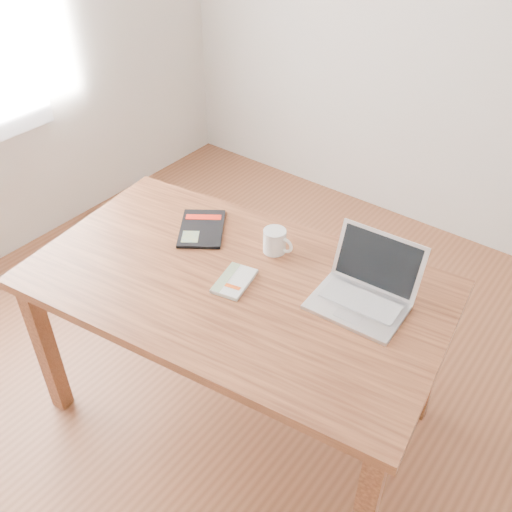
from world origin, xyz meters
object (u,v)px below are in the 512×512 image
Objects in this scene: white_guidebook at (234,281)px; laptop at (365,290)px; coffee_mug at (275,241)px; black_guidebook at (202,228)px; desk at (236,298)px.

laptop reaches higher than white_guidebook.
laptop is (0.42, 0.20, 0.04)m from white_guidebook.
coffee_mug is (-0.41, 0.04, 0.00)m from laptop.
white_guidebook is 1.54× the size of coffee_mug.
coffee_mug reaches higher than black_guidebook.
laptop is 2.60× the size of coffee_mug.
desk is 0.37m from black_guidebook.
laptop reaches higher than desk.
black_guidebook reaches higher than desk.
white_guidebook is 0.25m from coffee_mug.
desk is at bearing -93.91° from coffee_mug.
coffee_mug is at bearing -23.77° from black_guidebook.
laptop is at bearing -33.45° from black_guidebook.
black_guidebook is at bearing 179.02° from laptop.
white_guidebook is at bearing -92.55° from coffee_mug.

